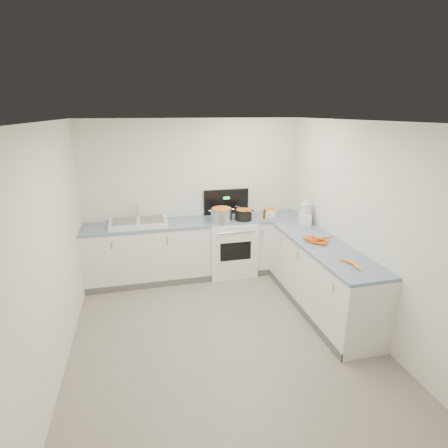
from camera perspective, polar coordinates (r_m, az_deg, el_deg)
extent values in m
cube|color=white|center=(5.73, -4.35, -4.13)|extent=(3.50, 0.60, 0.90)
cube|color=#738FA4|center=(5.57, -4.46, 0.35)|extent=(3.50, 0.62, 0.04)
cube|color=white|center=(4.96, 15.44, -8.42)|extent=(0.60, 2.20, 0.90)
cube|color=#738FA4|center=(4.78, 15.90, -3.35)|extent=(0.62, 2.20, 0.04)
cube|color=white|center=(5.81, 1.05, -3.75)|extent=(0.76, 0.65, 0.90)
cube|color=black|center=(5.87, 0.35, 3.66)|extent=(0.76, 0.05, 0.42)
cube|color=white|center=(5.49, -13.78, 0.22)|extent=(0.86, 0.52, 0.07)
cube|color=slate|center=(5.49, -15.94, 0.44)|extent=(0.36, 0.42, 0.01)
cube|color=slate|center=(5.48, -11.67, 0.75)|extent=(0.36, 0.42, 0.01)
cylinder|color=silver|center=(5.66, -13.92, 2.37)|extent=(0.03, 0.03, 0.24)
cylinder|color=silver|center=(5.46, -0.41, 1.38)|extent=(0.41, 0.41, 0.24)
cylinder|color=black|center=(5.58, 3.20, 1.41)|extent=(0.32, 0.32, 0.19)
cylinder|color=#AD7A47|center=(5.55, 3.22, 2.45)|extent=(0.16, 0.41, 0.02)
cylinder|color=white|center=(5.85, 7.45, 1.93)|extent=(0.31, 0.31, 0.12)
cylinder|color=#593319|center=(5.70, 6.62, 1.56)|extent=(0.05, 0.05, 0.13)
cylinder|color=#E5B266|center=(5.61, 7.02, 1.07)|extent=(0.05, 0.05, 0.09)
cube|color=white|center=(5.52, 13.11, 0.83)|extent=(0.25, 0.27, 0.16)
cylinder|color=silver|center=(5.47, 13.23, 2.48)|extent=(0.17, 0.17, 0.17)
cylinder|color=white|center=(5.45, 13.31, 3.54)|extent=(0.10, 0.10, 0.04)
cone|color=orange|center=(4.88, 14.33, -2.29)|extent=(0.19, 0.14, 0.04)
cone|color=orange|center=(4.71, 14.97, -3.01)|extent=(0.20, 0.15, 0.05)
cone|color=orange|center=(4.78, 15.27, -2.69)|extent=(0.20, 0.12, 0.05)
cone|color=orange|center=(4.78, 14.72, -2.70)|extent=(0.19, 0.15, 0.04)
cone|color=orange|center=(4.87, 14.21, -2.33)|extent=(0.11, 0.16, 0.04)
cone|color=orange|center=(4.74, 14.27, -2.79)|extent=(0.12, 0.17, 0.05)
cone|color=orange|center=(4.79, 15.13, -2.68)|extent=(0.20, 0.16, 0.04)
cone|color=orange|center=(4.78, 16.24, -2.82)|extent=(0.13, 0.19, 0.05)
cone|color=orange|center=(4.82, 14.36, -2.45)|extent=(0.15, 0.21, 0.05)
cone|color=orange|center=(4.80, 14.15, -2.03)|extent=(0.17, 0.14, 0.04)
cone|color=orange|center=(4.81, 13.62, -2.13)|extent=(0.11, 0.19, 0.04)
cone|color=orange|center=(4.80, 14.70, -2.20)|extent=(0.06, 0.18, 0.04)
cone|color=orange|center=(4.86, 16.42, -2.18)|extent=(0.22, 0.07, 0.05)
cone|color=orange|center=(4.75, 13.71, -2.36)|extent=(0.13, 0.19, 0.05)
cone|color=orange|center=(4.79, 14.74, -2.11)|extent=(0.11, 0.19, 0.05)
cone|color=orange|center=(4.79, 15.04, -2.18)|extent=(0.12, 0.18, 0.05)
cone|color=orange|center=(4.14, 21.08, -6.65)|extent=(0.06, 0.20, 0.04)
cone|color=orange|center=(4.19, 20.63, -6.33)|extent=(0.09, 0.20, 0.04)
cone|color=orange|center=(4.24, 20.27, -6.00)|extent=(0.07, 0.19, 0.04)
cone|color=orange|center=(4.26, 19.48, -5.75)|extent=(0.10, 0.18, 0.04)
cube|color=tan|center=(5.40, -16.51, 0.14)|extent=(0.04, 0.04, 0.00)
cube|color=tan|center=(5.47, -16.86, 0.32)|extent=(0.03, 0.01, 0.00)
cube|color=tan|center=(5.37, -14.88, 0.20)|extent=(0.04, 0.01, 0.00)
cube|color=tan|center=(5.46, -15.71, 0.43)|extent=(0.02, 0.04, 0.00)
cube|color=tan|center=(5.42, -15.63, 0.28)|extent=(0.03, 0.04, 0.00)
cube|color=tan|center=(5.38, -14.91, 0.18)|extent=(0.05, 0.02, 0.00)
cube|color=tan|center=(5.48, -15.81, 0.47)|extent=(0.02, 0.05, 0.00)
cube|color=tan|center=(5.47, -16.96, 0.37)|extent=(0.01, 0.05, 0.00)
cube|color=tan|center=(5.47, -17.01, 0.34)|extent=(0.05, 0.04, 0.00)
cube|color=tan|center=(5.47, -15.24, 0.48)|extent=(0.03, 0.01, 0.00)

